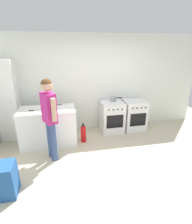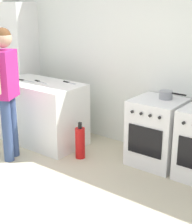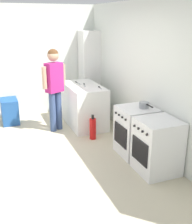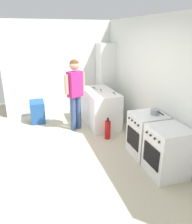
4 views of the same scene
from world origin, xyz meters
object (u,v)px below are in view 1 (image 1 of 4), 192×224
fire_extinguisher (83,134)px  recycling_crate_lower (0,188)px  knife_utility (62,105)px  pot (113,99)px  knife_carving (36,110)px  oven_left (112,117)px  oven_right (134,115)px  knife_chef (47,108)px  person (49,113)px  larder_cabinet (8,101)px

fire_extinguisher → recycling_crate_lower: size_ratio=0.96×
recycling_crate_lower → knife_utility: bearing=59.5°
pot → knife_carving: (-1.99, -0.52, 0.00)m
recycling_crate_lower → oven_left: bearing=38.6°
oven_right → knife_chef: knife_chef is taller
person → fire_extinguisher: person is taller
knife_carving → larder_cabinet: (-0.71, 0.53, 0.10)m
oven_right → fire_extinguisher: 1.61m
knife_utility → fire_extinguisher: (0.48, -0.34, -0.69)m
person → fire_extinguisher: size_ratio=3.42×
pot → knife_carving: 2.06m
larder_cabinet → person: bearing=-47.3°
larder_cabinet → knife_utility: bearing=-10.4°
knife_carving → recycling_crate_lower: 1.73m
fire_extinguisher → knife_chef: bearing=171.7°
knife_utility → oven_left: bearing=5.8°
knife_carving → knife_utility: bearing=26.4°
oven_right → pot: bearing=170.9°
oven_left → recycling_crate_lower: oven_left is taller
person → recycling_crate_lower: bearing=-132.3°
oven_left → larder_cabinet: 2.71m
oven_right → pot: (-0.60, 0.10, 0.48)m
knife_chef → oven_left: bearing=11.8°
oven_right → knife_chef: (-2.35, -0.36, 0.48)m
pot → fire_extinguisher: (-0.92, -0.57, -0.68)m
fire_extinguisher → recycling_crate_lower: fire_extinguisher is taller
oven_left → larder_cabinet: (-2.65, 0.10, 0.57)m
fire_extinguisher → larder_cabinet: (-1.78, 0.58, 0.78)m
recycling_crate_lower → larder_cabinet: 2.21m
knife_utility → recycling_crate_lower: knife_utility is taller
oven_right → person: person is taller
pot → knife_utility: size_ratio=1.38×
knife_utility → knife_carving: 0.66m
person → recycling_crate_lower: size_ratio=3.29×
oven_left → person: (-1.60, -1.04, 0.61)m
knife_utility → person: 0.95m
fire_extinguisher → pot: bearing=31.9°
pot → person: size_ratio=0.20×
knife_chef → fire_extinguisher: knife_chef is taller
oven_right → recycling_crate_lower: size_ratio=1.63×
oven_left → fire_extinguisher: 1.01m
oven_right → pot: pot is taller
fire_extinguisher → larder_cabinet: bearing=162.0°
oven_left → pot: (0.05, 0.10, 0.48)m
oven_left → knife_utility: bearing=-174.2°
oven_left → knife_carving: size_ratio=2.57×
oven_left → larder_cabinet: bearing=177.8°
person → recycling_crate_lower: (-0.80, -0.88, -0.89)m
oven_right → knife_utility: 2.06m
knife_carving → pot: bearing=14.8°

